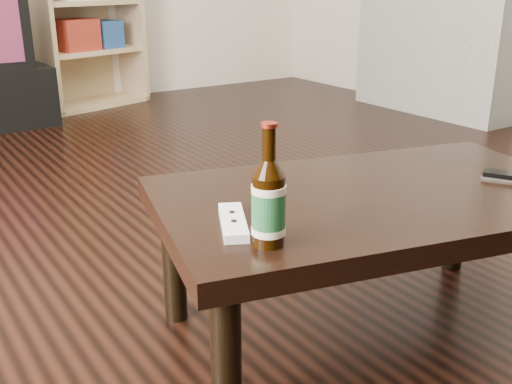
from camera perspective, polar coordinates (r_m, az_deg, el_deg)
floor at (r=2.14m, az=-1.05°, el=-5.74°), size 5.00×6.00×0.01m
coffee_table at (r=1.56m, az=11.08°, el=-1.81°), size 1.21×0.88×0.41m
beer_bottle at (r=1.18m, az=1.21°, el=-1.11°), size 0.08×0.08×0.25m
phone at (r=1.73m, az=22.49°, el=1.44°), size 0.10×0.12×0.02m
remote at (r=1.30m, az=-2.19°, el=-2.88°), size 0.13×0.19×0.02m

